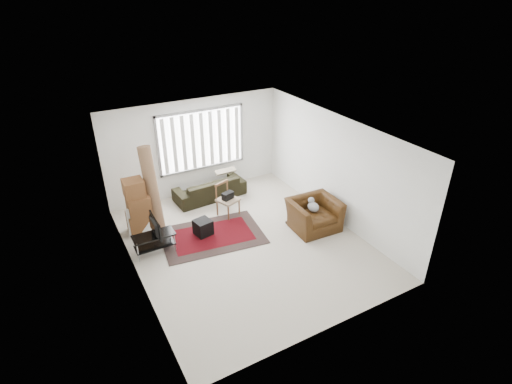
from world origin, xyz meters
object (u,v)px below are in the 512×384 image
(sofa, at_px, (210,185))
(armchair, at_px, (314,212))
(tv_stand, at_px, (154,240))
(moving_boxes, at_px, (138,208))
(side_chair, at_px, (227,198))

(sofa, distance_m, armchair, 3.12)
(sofa, bearing_deg, tv_stand, 36.30)
(tv_stand, bearing_deg, sofa, 39.87)
(armchair, bearing_deg, moving_boxes, 155.81)
(tv_stand, relative_size, moving_boxes, 0.67)
(moving_boxes, xyz_separation_m, side_chair, (2.19, -0.34, -0.15))
(side_chair, bearing_deg, armchair, -65.12)
(sofa, relative_size, armchair, 1.64)
(moving_boxes, bearing_deg, tv_stand, -86.93)
(tv_stand, xyz_separation_m, moving_boxes, (-0.05, 1.01, 0.31))
(moving_boxes, xyz_separation_m, sofa, (2.15, 0.74, -0.26))
(sofa, bearing_deg, side_chair, 88.20)
(sofa, xyz_separation_m, side_chair, (0.03, -1.08, 0.11))
(moving_boxes, bearing_deg, sofa, 19.08)
(tv_stand, relative_size, side_chair, 1.03)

